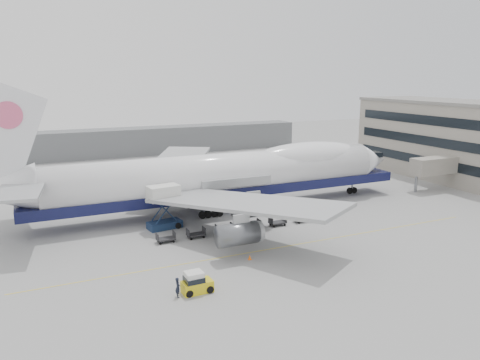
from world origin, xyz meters
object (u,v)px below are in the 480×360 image
airliner (225,174)px  ground_worker (178,287)px  baggage_tug (196,283)px  catering_truck (164,204)px

airliner → ground_worker: bearing=-121.8°
airliner → ground_worker: (-15.69, -25.34, -4.65)m
baggage_tug → catering_truck: bearing=81.0°
catering_truck → ground_worker: bearing=-110.5°
airliner → baggage_tug: (-13.82, -25.14, -4.67)m
catering_truck → baggage_tug: size_ratio=2.03×
airliner → baggage_tug: bearing=-118.8°
ground_worker → catering_truck: bearing=-4.0°
baggage_tug → ground_worker: bearing=-175.6°
baggage_tug → airliner: bearing=59.6°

